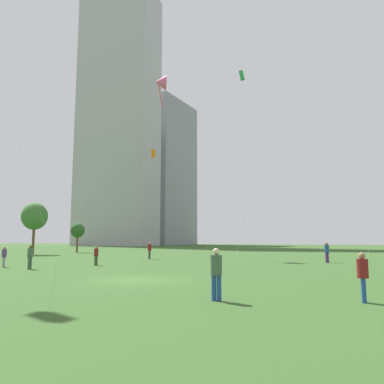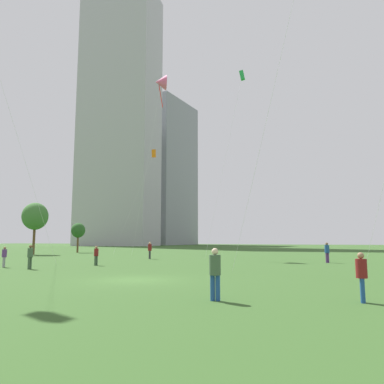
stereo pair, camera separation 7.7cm
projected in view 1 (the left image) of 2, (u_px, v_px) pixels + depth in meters
The scene contains 15 objects.
ground at pixel (136, 280), 19.52m from camera, with size 280.00×280.00×0.00m, color #335623.
person_standing_0 at pixel (363, 273), 12.65m from camera, with size 0.37×0.37×1.68m.
person_standing_1 at pixel (216, 270), 13.04m from camera, with size 0.40×0.40×1.81m.
person_standing_2 at pixel (327, 251), 33.94m from camera, with size 0.41×0.41×1.83m.
person_standing_3 at pixel (30, 255), 26.62m from camera, with size 0.38×0.38×1.71m.
person_standing_4 at pixel (96, 254), 30.34m from camera, with size 0.35×0.35×1.58m.
person_standing_5 at pixel (4, 255), 28.40m from camera, with size 0.35×0.35×1.56m.
person_standing_6 at pixel (150, 249), 40.20m from camera, with size 0.41×0.41×1.82m.
kite_flying_0 at pixel (161, 83), 49.61m from camera, with size 5.16×2.48×23.86m.
kite_flying_1 at pixel (153, 154), 57.10m from camera, with size 4.96×3.66×15.81m.
kite_flying_5 at pixel (242, 76), 45.76m from camera, with size 3.89×4.66×22.70m.
park_tree_0 at pixel (35, 216), 52.43m from camera, with size 3.55×3.55×7.24m.
park_tree_1 at pixel (78, 231), 59.80m from camera, with size 2.19×2.19×4.72m.
distant_highrise_0 at pixel (119, 116), 127.98m from camera, with size 24.75×15.57×88.09m, color #A8A8AD.
distant_highrise_1 at pixel (162, 173), 148.78m from camera, with size 19.02×24.48×56.40m, color gray.
Camera 1 is at (9.05, -18.02, 2.12)m, focal length 34.94 mm.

